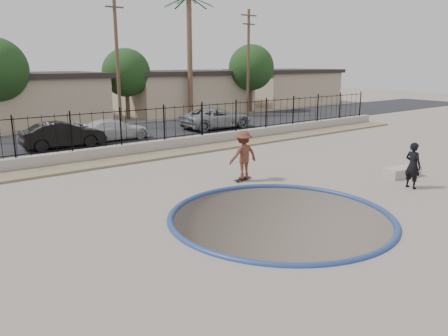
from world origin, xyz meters
TOP-DOWN VIEW (x-y plane):
  - ground at (0.00, 12.00)m, footprint 120.00×120.00m
  - bowl_pit at (0.00, -1.00)m, footprint 6.84×6.84m
  - coping_ring at (0.00, -1.00)m, footprint 7.04×7.04m
  - rock_strip at (0.00, 9.20)m, footprint 42.00×1.60m
  - retaining_wall at (0.00, 10.30)m, footprint 42.00×0.45m
  - fence at (0.00, 10.30)m, footprint 40.00×0.04m
  - street at (0.00, 17.00)m, footprint 90.00×8.00m
  - house_center at (0.00, 26.50)m, footprint 10.60×8.60m
  - house_east at (14.00, 26.50)m, footprint 12.60×8.60m
  - house_east_far at (28.00, 26.50)m, footprint 11.60×8.60m
  - palm_right at (12.00, 22.00)m, footprint 2.30×2.30m
  - utility_pole_mid at (4.00, 19.00)m, footprint 1.70×0.24m
  - utility_pole_right at (16.00, 19.00)m, footprint 1.70×0.24m
  - street_tree_mid at (7.00, 24.00)m, footprint 3.96×3.96m
  - street_tree_right at (19.00, 22.00)m, footprint 4.32×4.32m
  - skater at (1.87, 3.00)m, footprint 1.31×0.82m
  - skateboard at (1.87, 3.00)m, footprint 0.94×0.41m
  - videographer at (6.22, -1.79)m, footprint 0.50×0.69m
  - concrete_ledge at (7.50, -0.65)m, footprint 1.69×0.95m
  - car_b at (-1.62, 14.29)m, footprint 4.51×1.77m
  - car_c at (1.69, 15.00)m, footprint 4.45×1.89m
  - car_d at (9.56, 15.00)m, footprint 5.37×2.54m

SIDE VIEW (x-z plane):
  - ground at x=0.00m, z-range -2.20..0.00m
  - bowl_pit at x=0.00m, z-range -0.90..0.90m
  - coping_ring at x=0.00m, z-range -0.10..0.10m
  - street at x=0.00m, z-range 0.00..0.04m
  - rock_strip at x=0.00m, z-range 0.00..0.11m
  - skateboard at x=1.87m, z-range 0.03..0.10m
  - concrete_ledge at x=7.50m, z-range 0.00..0.40m
  - retaining_wall at x=0.00m, z-range 0.00..0.60m
  - car_c at x=1.69m, z-range 0.04..1.32m
  - car_b at x=-1.62m, z-range 0.04..1.50m
  - car_d at x=9.56m, z-range 0.04..1.52m
  - videographer at x=6.22m, z-range 0.00..1.77m
  - skater at x=1.87m, z-range 0.00..1.95m
  - fence at x=0.00m, z-range 0.60..2.40m
  - house_east at x=14.00m, z-range 0.02..3.92m
  - house_east_far at x=28.00m, z-range 0.02..3.92m
  - house_center at x=0.00m, z-range 0.02..3.92m
  - street_tree_mid at x=7.00m, z-range 0.92..6.75m
  - street_tree_right at x=19.00m, z-range 1.01..7.37m
  - utility_pole_right at x=16.00m, z-range 0.20..9.20m
  - utility_pole_mid at x=4.00m, z-range 0.21..9.71m
  - palm_right at x=12.00m, z-range 2.18..12.48m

